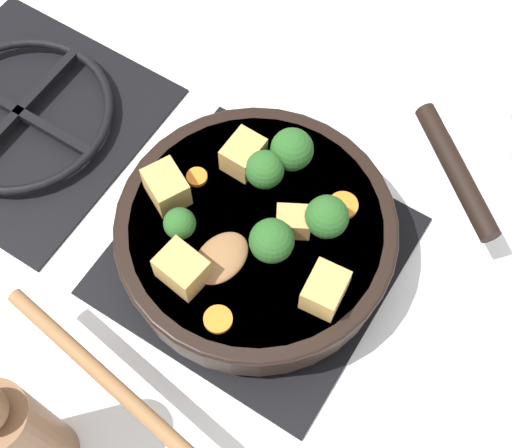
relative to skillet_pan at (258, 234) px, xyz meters
The scene contains 19 objects.
ground_plane 0.06m from the skillet_pan, 140.26° to the left, with size 2.40×2.40×0.00m, color white.
front_burner_grate 0.05m from the skillet_pan, 140.26° to the left, with size 0.31×0.31×0.03m.
rear_burner_grate 0.36m from the skillet_pan, 90.29° to the left, with size 0.31×0.31×0.03m.
skillet_pan is the anchor object (origin of this frame).
wooden_spoon 0.16m from the skillet_pan, behind, with size 0.23×0.27×0.02m.
tofu_cube_center_large 0.09m from the skillet_pan, 44.32° to the left, with size 0.04×0.04×0.04m, color tan.
tofu_cube_near_handle 0.11m from the skillet_pan, 103.05° to the left, with size 0.05×0.04×0.04m, color tan.
tofu_cube_east_chunk 0.12m from the skillet_pan, 109.02° to the right, with size 0.05×0.04×0.04m, color tan.
tofu_cube_west_chunk 0.06m from the skillet_pan, 65.49° to the right, with size 0.04×0.03×0.03m, color tan.
tofu_cube_back_piece 0.11m from the skillet_pan, 160.74° to the left, with size 0.05×0.04×0.04m, color tan.
broccoli_floret_near_spoon 0.10m from the skillet_pan, ahead, with size 0.05×0.05×0.05m.
broccoli_floret_center_top 0.09m from the skillet_pan, 63.29° to the right, with size 0.05×0.05×0.05m.
broccoli_floret_east_rim 0.07m from the skillet_pan, 24.37° to the left, with size 0.04×0.04×0.05m.
broccoli_floret_west_rim 0.10m from the skillet_pan, 130.99° to the left, with size 0.03×0.03×0.04m.
broccoli_floret_north_edge 0.07m from the skillet_pan, 125.93° to the right, with size 0.05×0.05×0.05m.
carrot_slice_orange_thin 0.12m from the skillet_pan, 168.03° to the right, with size 0.03×0.03×0.01m, color orange.
carrot_slice_near_center 0.10m from the skillet_pan, 45.04° to the right, with size 0.03×0.03×0.01m, color orange.
carrot_slice_edge_slice 0.09m from the skillet_pan, 82.67° to the left, with size 0.02×0.02×0.01m, color orange.
pepper_mill 0.32m from the skillet_pan, 168.25° to the left, with size 0.06×0.06×0.23m.
Camera 1 is at (-0.29, -0.18, 0.78)m, focal length 50.00 mm.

